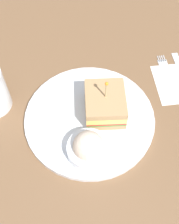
# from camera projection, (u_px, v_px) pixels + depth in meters

# --- Properties ---
(ground_plane) EXTENTS (1.13, 1.13, 0.02)m
(ground_plane) POSITION_uv_depth(u_px,v_px,m) (89.00, 122.00, 0.64)
(ground_plane) COLOR brown
(plate) EXTENTS (0.27, 0.27, 0.01)m
(plate) POSITION_uv_depth(u_px,v_px,m) (89.00, 119.00, 0.63)
(plate) COLOR white
(plate) RESTS_ON ground_plane
(sandwich_half_center) EXTENTS (0.12, 0.12, 0.10)m
(sandwich_half_center) POSITION_uv_depth(u_px,v_px,m) (105.00, 104.00, 0.61)
(sandwich_half_center) COLOR tan
(sandwich_half_center) RESTS_ON plate
(coleslaw_bowl) EXTENTS (0.08, 0.08, 0.06)m
(coleslaw_bowl) POSITION_uv_depth(u_px,v_px,m) (88.00, 148.00, 0.56)
(coleslaw_bowl) COLOR white
(coleslaw_bowl) RESTS_ON plate
(napkin) EXTENTS (0.15, 0.15, 0.00)m
(napkin) POSITION_uv_depth(u_px,v_px,m) (178.00, 83.00, 0.69)
(napkin) COLOR white
(napkin) RESTS_ON ground_plane
(fork) EXTENTS (0.10, 0.10, 0.00)m
(fork) POSITION_uv_depth(u_px,v_px,m) (165.00, 71.00, 0.71)
(fork) COLOR silver
(fork) RESTS_ON ground_plane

